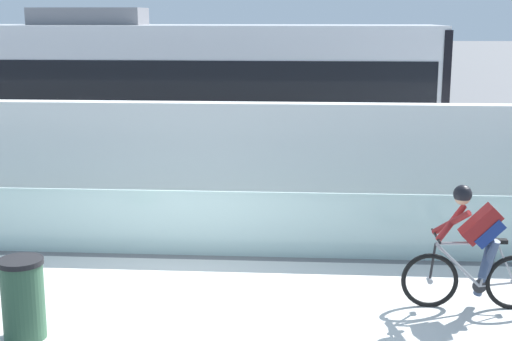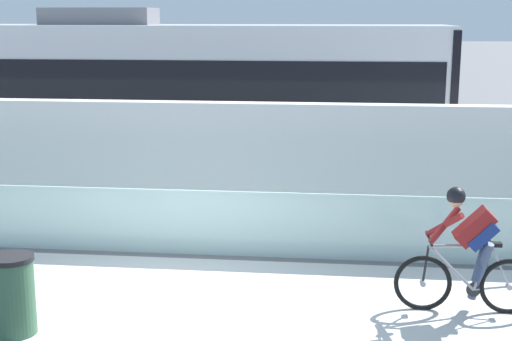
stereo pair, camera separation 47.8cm
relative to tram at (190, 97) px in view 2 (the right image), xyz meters
name	(u,v)px [view 2 (the right image)]	position (x,y,z in m)	size (l,w,h in m)	color
ground_plane	(153,298)	(0.86, -6.85, -1.89)	(200.00, 200.00, 0.00)	slate
bike_path_deck	(153,298)	(0.86, -6.85, -1.89)	(32.00, 3.20, 0.01)	silver
glass_parapet	(182,222)	(0.86, -5.00, -1.38)	(32.00, 0.05, 1.02)	silver
concrete_barrier_wall	(202,163)	(0.86, -3.20, -0.81)	(32.00, 0.36, 2.17)	white
tram_rail_near	(224,189)	(0.86, -0.72, -1.89)	(32.00, 0.08, 0.01)	#595654
tram_rail_far	(234,175)	(0.86, 0.72, -1.89)	(32.00, 0.08, 0.01)	#595654
tram	(190,97)	(0.00, 0.00, 0.00)	(11.06, 2.54, 3.81)	silver
cyclist_on_bike	(468,253)	(4.87, -6.85, -1.11)	(1.77, 0.58, 1.61)	black
trash_bin	(14,295)	(-0.45, -8.10, -1.41)	(0.51, 0.51, 0.96)	#33593F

